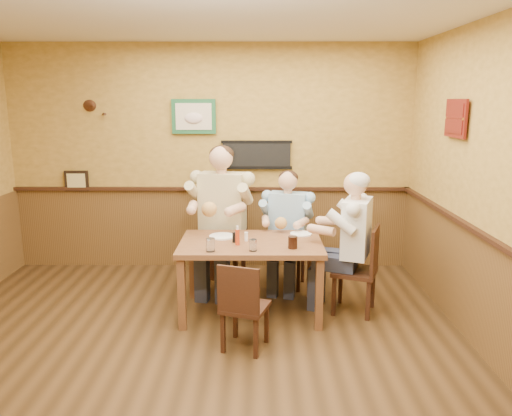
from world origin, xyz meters
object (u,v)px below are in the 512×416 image
at_px(salt_shaker, 246,236).
at_px(water_glass_left, 210,245).
at_px(chair_back_right, 287,251).
at_px(pepper_shaker, 234,237).
at_px(chair_near_side, 245,305).
at_px(dining_table, 251,250).
at_px(diner_blue_polo, 288,235).
at_px(cola_tumbler, 293,242).
at_px(chair_back_left, 223,244).
at_px(diner_tan_shirt, 223,225).
at_px(hot_sauce_bottle, 237,236).
at_px(chair_right_end, 355,269).
at_px(water_glass_mid, 253,245).
at_px(diner_white_elder, 356,251).

bearing_deg(salt_shaker, water_glass_left, -132.12).
relative_size(chair_back_right, salt_shaker, 9.67).
bearing_deg(pepper_shaker, chair_near_side, -80.10).
bearing_deg(pepper_shaker, dining_table, 10.28).
distance_m(diner_blue_polo, salt_shaker, 0.88).
bearing_deg(cola_tumbler, chair_back_left, 127.95).
bearing_deg(water_glass_left, cola_tumbler, 7.72).
xyz_separation_m(chair_back_right, water_glass_left, (-0.78, -1.08, 0.39)).
bearing_deg(dining_table, diner_tan_shirt, 115.09).
bearing_deg(water_glass_left, hot_sauce_bottle, 41.52).
xyz_separation_m(diner_blue_polo, hot_sauce_bottle, (-0.54, -0.87, 0.23)).
distance_m(water_glass_left, hot_sauce_bottle, 0.32).
xyz_separation_m(chair_right_end, water_glass_left, (-1.41, -0.36, 0.36)).
bearing_deg(water_glass_mid, hot_sauce_bottle, 127.87).
height_order(chair_back_left, chair_back_right, chair_back_left).
distance_m(chair_back_left, water_glass_left, 1.08).
bearing_deg(dining_table, chair_back_right, 61.46).
xyz_separation_m(chair_back_left, hot_sauce_bottle, (0.20, -0.82, 0.32)).
bearing_deg(chair_back_left, diner_white_elder, -14.41).
height_order(chair_back_right, diner_white_elder, diner_white_elder).
bearing_deg(cola_tumbler, diner_white_elder, 21.84).
xyz_separation_m(diner_blue_polo, water_glass_left, (-0.78, -1.08, 0.21)).
distance_m(chair_back_right, diner_tan_shirt, 0.80).
relative_size(chair_back_right, water_glass_left, 6.75).
xyz_separation_m(dining_table, chair_back_left, (-0.33, 0.70, -0.14)).
bearing_deg(diner_tan_shirt, pepper_shaker, -65.60).
height_order(diner_tan_shirt, water_glass_mid, diner_tan_shirt).
xyz_separation_m(chair_near_side, pepper_shaker, (-0.12, 0.71, 0.40)).
distance_m(chair_back_right, salt_shaker, 0.93).
relative_size(diner_tan_shirt, cola_tumbler, 12.67).
bearing_deg(pepper_shaker, diner_tan_shirt, 102.76).
distance_m(chair_back_left, chair_near_side, 1.47).
height_order(water_glass_left, salt_shaker, water_glass_left).
bearing_deg(chair_back_left, chair_right_end, -14.41).
relative_size(chair_right_end, salt_shaker, 10.27).
relative_size(water_glass_mid, pepper_shaker, 1.12).
xyz_separation_m(chair_right_end, water_glass_mid, (-1.02, -0.34, 0.35)).
bearing_deg(water_glass_mid, diner_white_elder, 18.63).
bearing_deg(water_glass_mid, pepper_shaker, 123.33).
xyz_separation_m(diner_tan_shirt, water_glass_mid, (0.35, -1.02, 0.07)).
relative_size(diner_tan_shirt, diner_blue_polo, 1.21).
bearing_deg(cola_tumbler, dining_table, 150.12).
bearing_deg(chair_right_end, water_glass_left, -55.33).
relative_size(chair_back_right, diner_blue_polo, 0.70).
bearing_deg(hot_sauce_bottle, chair_back_left, 103.76).
bearing_deg(dining_table, chair_back_left, 115.09).
height_order(diner_white_elder, hot_sauce_bottle, diner_white_elder).
relative_size(diner_white_elder, hot_sauce_bottle, 7.54).
distance_m(chair_right_end, diner_tan_shirt, 1.56).
bearing_deg(cola_tumbler, diner_blue_polo, 89.38).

